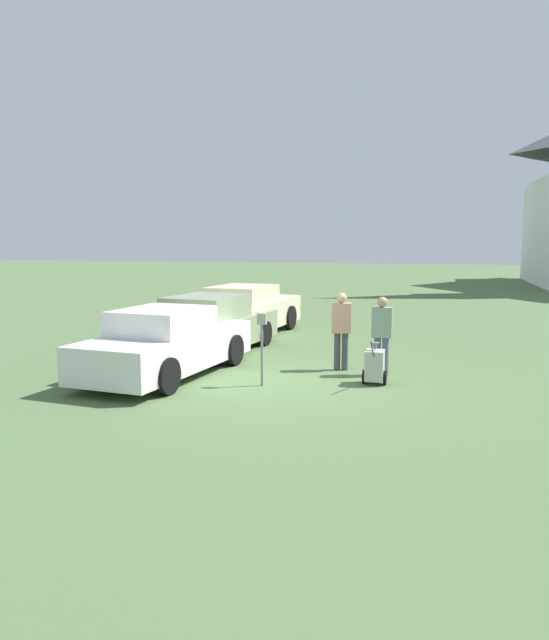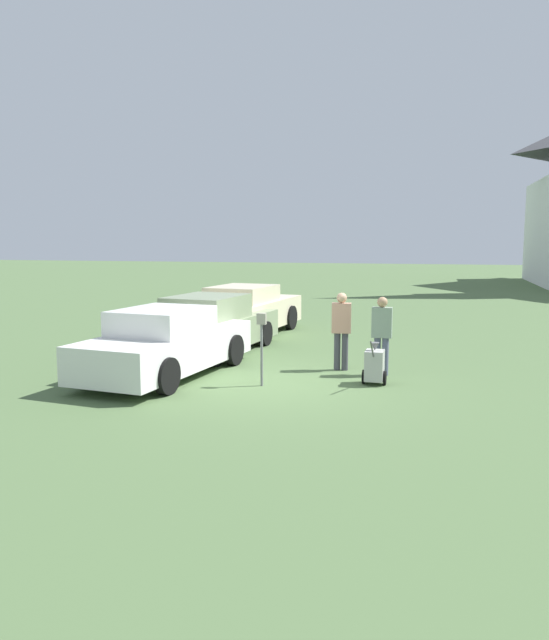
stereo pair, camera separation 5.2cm
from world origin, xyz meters
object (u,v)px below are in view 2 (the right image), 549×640
Objects in this scene: parked_car_sage at (210,327)px; parked_car_white at (166,344)px; parking_meter at (262,336)px; parked_car_cream at (245,311)px; person_supervisor at (382,331)px; person_worker at (341,326)px; equipment_cart at (374,365)px.

parked_car_white is at bearing -82.48° from parked_car_sage.
parking_meter is at bearing -3.54° from parked_car_white.
parked_car_cream is (0.00, 5.74, 0.04)m from parked_car_white.
person_supervisor reaches higher than parking_meter.
person_worker is at bearing 55.08° from parking_meter.
parking_meter is at bearing -62.81° from parked_car_cream.
parked_car_cream reaches higher than parking_meter.
parking_meter is 2.71m from person_supervisor.
parking_meter is 1.45× the size of equipment_cart.
person_worker is (3.51, 1.44, 0.30)m from parked_car_white.
equipment_cart is at bearing -44.11° from parked_car_cream.
parked_car_cream is 3.63× the size of parking_meter.
parking_meter is (2.21, -0.43, 0.33)m from parked_car_white.
parked_car_sage is at bearing 152.11° from equipment_cart.
parked_car_cream is 3.14× the size of person_supervisor.
equipment_cart is at bearing -21.58° from parked_car_sage.
parked_car_cream is 6.56m from parking_meter.
person_worker is at bearing -18.23° from person_supervisor.
person_supervisor is at bearing 87.18° from equipment_cart.
parked_car_cream is at bearing -45.98° from person_supervisor.
parked_car_cream is 5.56m from person_worker.
person_worker reaches higher than parked_car_cream.
parked_car_sage is 3.47× the size of parking_meter.
person_worker reaches higher than parked_car_white.
parking_meter is at bearing 48.84° from person_worker.
parked_car_cream is at bearing 97.48° from parked_car_sage.
parked_car_cream is (0.00, 3.07, 0.04)m from parked_car_sage.
parked_car_sage is 3.82m from parking_meter.
parked_car_sage is at bearing -82.52° from parked_car_cream.
parked_car_white is 4.37m from equipment_cart.
parking_meter is at bearing 35.63° from person_supervisor.
parked_car_cream is 6.38m from person_supervisor.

